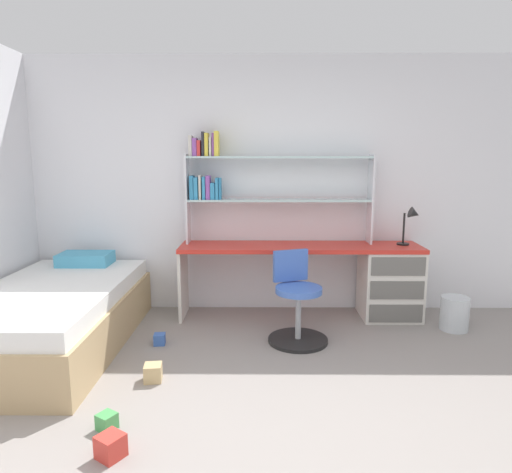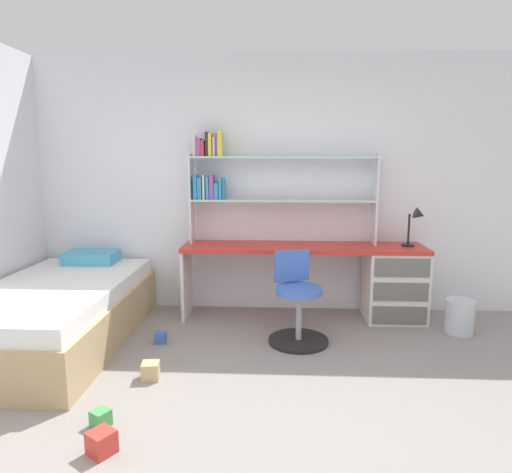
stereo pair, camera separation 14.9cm
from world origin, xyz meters
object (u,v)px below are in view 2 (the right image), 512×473
at_px(waste_bin, 460,316).
at_px(toy_block_blue_1, 161,338).
at_px(toy_block_natural_3, 151,371).
at_px(toy_block_green_2, 101,418).
at_px(bookshelf_hutch, 253,179).
at_px(toy_block_red_0, 102,442).
at_px(desk_lamp, 417,221).
at_px(bed_platform, 57,314).
at_px(desk, 369,278).
at_px(swivel_chair, 298,307).

bearing_deg(waste_bin, toy_block_blue_1, -172.20).
bearing_deg(waste_bin, toy_block_natural_3, -158.65).
relative_size(waste_bin, toy_block_natural_3, 2.54).
bearing_deg(toy_block_green_2, bookshelf_hutch, 68.95).
bearing_deg(toy_block_natural_3, toy_block_red_0, -92.03).
distance_m(bookshelf_hutch, toy_block_red_0, 2.77).
distance_m(desk_lamp, bed_platform, 3.38).
distance_m(desk_lamp, toy_block_blue_1, 2.62).
relative_size(toy_block_red_0, toy_block_natural_3, 1.04).
height_order(bookshelf_hutch, bed_platform, bookshelf_hutch).
relative_size(toy_block_red_0, toy_block_green_2, 1.30).
height_order(bed_platform, waste_bin, bed_platform).
relative_size(desk, bed_platform, 1.15).
bearing_deg(desk, swivel_chair, -139.74).
distance_m(desk_lamp, toy_block_green_2, 3.21).
bearing_deg(toy_block_red_0, toy_block_blue_1, 92.51).
xyz_separation_m(bookshelf_hutch, waste_bin, (1.91, -0.48, -1.22)).
bearing_deg(swivel_chair, toy_block_blue_1, -175.16).
bearing_deg(toy_block_natural_3, toy_block_blue_1, 98.40).
distance_m(swivel_chair, toy_block_red_0, 1.95).
relative_size(bookshelf_hutch, toy_block_red_0, 14.47).
bearing_deg(toy_block_blue_1, swivel_chair, 4.84).
relative_size(swivel_chair, waste_bin, 2.50).
relative_size(desk, swivel_chair, 3.03).
bearing_deg(desk, toy_block_red_0, -130.00).
height_order(toy_block_red_0, toy_block_natural_3, toy_block_red_0).
height_order(desk, waste_bin, desk).
relative_size(bed_platform, toy_block_blue_1, 21.93).
bearing_deg(toy_block_blue_1, toy_block_green_2, -91.87).
xyz_separation_m(bookshelf_hutch, toy_block_red_0, (-0.70, -2.33, -1.32)).
bearing_deg(bed_platform, toy_block_natural_3, -31.33).
distance_m(bookshelf_hutch, waste_bin, 2.32).
distance_m(desk, waste_bin, 0.88).
relative_size(desk, desk_lamp, 6.18).
xyz_separation_m(desk_lamp, swivel_chair, (-1.16, -0.61, -0.68)).
relative_size(desk_lamp, swivel_chair, 0.49).
bearing_deg(toy_block_green_2, toy_block_natural_3, 77.11).
bearing_deg(bookshelf_hutch, waste_bin, -14.18).
relative_size(waste_bin, toy_block_blue_1, 3.32).
bearing_deg(bed_platform, toy_block_red_0, -56.68).
relative_size(bookshelf_hutch, toy_block_natural_3, 15.03).
distance_m(bookshelf_hutch, toy_block_green_2, 2.60).
bearing_deg(desk, toy_block_blue_1, -159.48).
height_order(desk_lamp, bed_platform, desk_lamp).
height_order(desk_lamp, toy_block_red_0, desk_lamp).
height_order(bed_platform, toy_block_blue_1, bed_platform).
relative_size(toy_block_blue_1, toy_block_natural_3, 0.76).
bearing_deg(toy_block_natural_3, swivel_chair, 34.27).
bearing_deg(desk_lamp, bookshelf_hutch, 174.90).
xyz_separation_m(desk_lamp, toy_block_red_0, (-2.27, -2.19, -0.92)).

